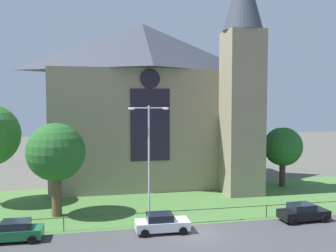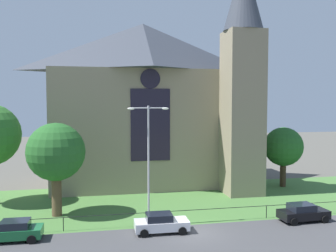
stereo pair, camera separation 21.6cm
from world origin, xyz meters
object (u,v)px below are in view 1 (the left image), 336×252
Objects in this scene: tree_right_far at (283,147)px; parked_car_black at (303,212)px; tree_left_near at (56,153)px; church_building at (149,102)px; streetlamp_near at (149,152)px; parked_car_green at (14,231)px; parked_car_white at (162,223)px.

tree_right_far reaches higher than parked_car_black.
tree_left_near is at bearing -165.06° from tree_right_far.
church_building is 17.14m from streetlamp_near.
church_building reaches higher than parked_car_green.
church_building is 6.09× the size of parked_car_black.
church_building reaches higher than tree_right_far.
tree_left_near is 8.04m from parked_car_green.
church_building is at bearing 85.11° from parked_car_white.
tree_left_near is at bearing -130.74° from church_building.
parked_car_white is at bearing -95.97° from church_building.
streetlamp_near is at bearing -147.95° from tree_right_far.
tree_left_near is 1.96× the size of parked_car_black.
streetlamp_near is at bearing -99.06° from church_building.
parked_car_green is (-28.40, -12.67, -4.07)m from tree_right_far.
tree_left_near is (-10.30, -11.96, -4.56)m from church_building.
tree_right_far is 22.15m from parked_car_white.
streetlamp_near is 11.67m from parked_car_green.
tree_left_near is 0.84× the size of streetlamp_near.
streetlamp_near is 2.34× the size of parked_car_green.
parked_car_white is (-17.42, -13.06, -4.07)m from tree_right_far.
tree_right_far is at bearing -18.09° from church_building.
tree_left_near is 22.20m from parked_car_black.
parked_car_black is (-4.98, -12.69, -4.07)m from tree_right_far.
parked_car_black is (12.44, 0.36, 0.00)m from parked_car_white.
tree_right_far is 14.23m from parked_car_black.
tree_left_near is 11.55m from parked_car_white.
parked_car_black is at bearing -59.30° from church_building.
parked_car_green is 10.98m from parked_car_white.
parked_car_green and parked_car_white have the same top height.
tree_right_far is 21.45m from streetlamp_near.
streetlamp_near is at bearing 114.24° from parked_car_white.
parked_car_white is (0.72, -1.69, -5.41)m from streetlamp_near.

